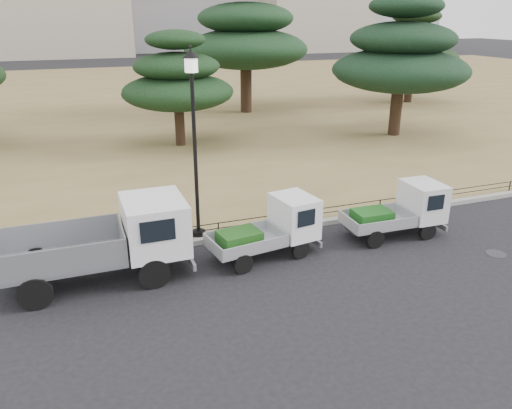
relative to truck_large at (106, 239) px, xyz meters
name	(u,v)px	position (x,y,z in m)	size (l,w,h in m)	color
ground	(281,272)	(4.49, -1.26, -1.18)	(220.00, 220.00, 0.00)	black
lawn	(135,101)	(4.49, 29.34, -1.11)	(120.00, 56.00, 0.15)	olive
curb	(250,233)	(4.49, 1.34, -1.10)	(120.00, 0.25, 0.16)	gray
truck_large	(106,239)	(0.00, 0.00, 0.00)	(4.89, 2.00, 2.13)	black
truck_kei_front	(271,228)	(4.64, -0.15, -0.34)	(3.38, 1.80, 1.70)	black
truck_kei_rear	(401,211)	(9.07, -0.25, -0.34)	(3.25, 1.47, 1.68)	black
street_lamp	(193,115)	(2.88, 1.64, 2.80)	(0.51, 0.51, 5.67)	black
pipe_fence	(248,222)	(4.49, 1.49, -0.74)	(38.00, 0.04, 0.40)	black
manhole	(496,254)	(10.99, -2.46, -1.18)	(0.60, 0.60, 0.01)	#2D2D30
pine_center_left	(177,80)	(4.85, 13.36, 2.35)	(5.76, 5.76, 5.86)	black
pine_center_right	(246,35)	(11.31, 21.21, 4.18)	(8.48, 8.48, 9.00)	black
pine_east_near	(401,56)	(17.01, 11.48, 3.36)	(7.53, 7.53, 7.61)	black
pine_east_far	(413,49)	(24.80, 20.82, 3.01)	(6.97, 6.97, 7.00)	black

